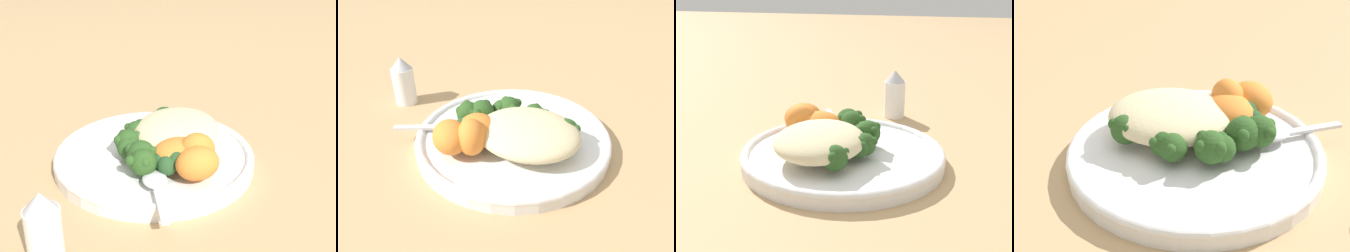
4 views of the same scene
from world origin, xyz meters
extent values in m
plane|color=tan|center=(0.00, 0.00, 0.00)|extent=(4.00, 4.00, 0.00)
cylinder|color=white|center=(0.02, -0.01, 0.01)|extent=(0.27, 0.27, 0.02)
torus|color=white|center=(0.02, -0.01, 0.02)|extent=(0.28, 0.28, 0.01)
ellipsoid|color=beige|center=(-0.01, 0.02, 0.04)|extent=(0.14, 0.12, 0.04)
ellipsoid|color=#9EBC66|center=(-0.01, 0.01, 0.03)|extent=(0.10, 0.06, 0.01)
sphere|color=#284C1E|center=(-0.05, -0.01, 0.04)|extent=(0.03, 0.03, 0.03)
sphere|color=#284C1E|center=(-0.05, 0.00, 0.04)|extent=(0.01, 0.01, 0.01)
sphere|color=#284C1E|center=(-0.07, -0.01, 0.04)|extent=(0.01, 0.01, 0.01)
sphere|color=#284C1E|center=(-0.05, -0.02, 0.04)|extent=(0.01, 0.01, 0.01)
ellipsoid|color=#9EBC66|center=(0.01, 0.00, 0.03)|extent=(0.06, 0.08, 0.02)
sphere|color=#284C1E|center=(-0.01, -0.03, 0.04)|extent=(0.03, 0.03, 0.03)
sphere|color=#284C1E|center=(0.00, -0.02, 0.04)|extent=(0.01, 0.01, 0.01)
sphere|color=#284C1E|center=(-0.02, -0.02, 0.04)|extent=(0.01, 0.01, 0.01)
sphere|color=#284C1E|center=(-0.02, -0.04, 0.04)|extent=(0.01, 0.01, 0.01)
sphere|color=#284C1E|center=(0.00, -0.04, 0.04)|extent=(0.01, 0.01, 0.01)
ellipsoid|color=#9EBC66|center=(0.02, 0.00, 0.03)|extent=(0.05, 0.09, 0.01)
sphere|color=#284C1E|center=(0.00, -0.04, 0.04)|extent=(0.03, 0.03, 0.03)
sphere|color=#284C1E|center=(0.00, -0.03, 0.04)|extent=(0.01, 0.01, 0.01)
sphere|color=#284C1E|center=(0.00, -0.05, 0.04)|extent=(0.01, 0.01, 0.01)
ellipsoid|color=#9EBC66|center=(0.03, 0.00, 0.03)|extent=(0.03, 0.08, 0.02)
sphere|color=#284C1E|center=(0.04, -0.04, 0.04)|extent=(0.03, 0.03, 0.03)
sphere|color=#284C1E|center=(0.05, -0.03, 0.05)|extent=(0.01, 0.01, 0.01)
sphere|color=#284C1E|center=(0.03, -0.03, 0.05)|extent=(0.01, 0.01, 0.01)
sphere|color=#284C1E|center=(0.03, -0.05, 0.05)|extent=(0.01, 0.01, 0.01)
sphere|color=#284C1E|center=(0.05, -0.05, 0.05)|extent=(0.01, 0.01, 0.01)
ellipsoid|color=#9EBC66|center=(0.03, 0.01, 0.03)|extent=(0.05, 0.09, 0.02)
sphere|color=#284C1E|center=(0.05, -0.03, 0.04)|extent=(0.03, 0.03, 0.03)
sphere|color=#284C1E|center=(0.05, -0.02, 0.04)|extent=(0.01, 0.01, 0.01)
sphere|color=#284C1E|center=(0.05, -0.04, 0.04)|extent=(0.01, 0.01, 0.01)
ellipsoid|color=#9EBC66|center=(0.04, 0.01, 0.03)|extent=(0.07, 0.06, 0.02)
sphere|color=#284C1E|center=(0.07, -0.01, 0.04)|extent=(0.04, 0.04, 0.04)
sphere|color=#284C1E|center=(0.07, 0.01, 0.05)|extent=(0.01, 0.01, 0.01)
sphere|color=#284C1E|center=(0.07, -0.02, 0.05)|extent=(0.01, 0.01, 0.01)
ellipsoid|color=#9EBC66|center=(0.05, 0.01, 0.03)|extent=(0.09, 0.05, 0.02)
sphere|color=#284C1E|center=(0.09, 0.00, 0.04)|extent=(0.03, 0.03, 0.03)
sphere|color=#284C1E|center=(0.10, 0.01, 0.05)|extent=(0.01, 0.01, 0.01)
sphere|color=#284C1E|center=(0.08, 0.01, 0.05)|extent=(0.01, 0.01, 0.01)
sphere|color=#284C1E|center=(0.08, -0.01, 0.05)|extent=(0.01, 0.01, 0.01)
sphere|color=#284C1E|center=(0.10, -0.01, 0.05)|extent=(0.01, 0.01, 0.01)
ellipsoid|color=orange|center=(0.05, 0.06, 0.05)|extent=(0.06, 0.06, 0.05)
ellipsoid|color=orange|center=(0.08, 0.07, 0.04)|extent=(0.07, 0.07, 0.04)
ellipsoid|color=orange|center=(0.05, 0.04, 0.04)|extent=(0.08, 0.08, 0.04)
sphere|color=#234723|center=(0.08, 0.03, 0.04)|extent=(0.03, 0.03, 0.03)
sphere|color=#234723|center=(0.07, 0.04, 0.04)|extent=(0.03, 0.03, 0.03)
sphere|color=#234723|center=(0.06, 0.04, 0.04)|extent=(0.03, 0.03, 0.03)
sphere|color=#234723|center=(0.06, 0.02, 0.04)|extent=(0.03, 0.03, 0.03)
sphere|color=#234723|center=(0.07, 0.02, 0.04)|extent=(0.03, 0.03, 0.03)
cube|color=silver|center=(0.15, 0.04, 0.02)|extent=(0.06, 0.03, 0.00)
ellipsoid|color=silver|center=(0.10, 0.02, 0.03)|extent=(0.05, 0.05, 0.01)
cylinder|color=white|center=(0.24, -0.05, 0.03)|extent=(0.04, 0.04, 0.06)
cone|color=#B2B2B7|center=(0.24, -0.05, 0.07)|extent=(0.04, 0.04, 0.02)
camera|label=1|loc=(0.56, 0.16, 0.33)|focal=50.00mm
camera|label=2|loc=(-0.12, 0.36, 0.28)|focal=35.00mm
camera|label=3|loc=(-0.55, -0.13, 0.26)|focal=50.00mm
camera|label=4|loc=(0.06, -0.43, 0.29)|focal=50.00mm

